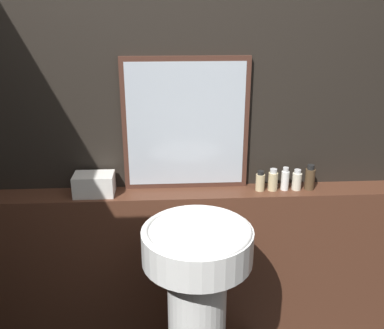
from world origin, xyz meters
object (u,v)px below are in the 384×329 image
Objects in this scene: towel_stack at (94,184)px; lotion_bottle at (285,179)px; shampoo_bottle at (260,181)px; conditioner_bottle at (273,180)px; body_wash_bottle at (297,180)px; hand_soap_bottle at (310,178)px; mirror at (186,125)px; pedestal_sink at (197,298)px.

lotion_bottle reaches higher than towel_stack.
conditioner_bottle is (0.07, 0.00, 0.00)m from shampoo_bottle.
conditioner_bottle reaches higher than shampoo_bottle.
towel_stack is 0.94m from conditioner_bottle.
towel_stack is 1.08m from body_wash_bottle.
hand_soap_bottle reaches higher than conditioner_bottle.
mirror reaches higher than conditioner_bottle.
body_wash_bottle is 0.07m from hand_soap_bottle.
mirror is 3.38× the size of towel_stack.
body_wash_bottle is at bearing 0.00° from lotion_bottle.
shampoo_bottle is 0.27m from hand_soap_bottle.
hand_soap_bottle is (0.64, 0.47, 0.38)m from pedestal_sink.
lotion_bottle is (0.50, 0.47, 0.38)m from pedestal_sink.
lotion_bottle is (0.13, 0.00, 0.01)m from shampoo_bottle.
body_wash_bottle is at bearing 0.00° from shampoo_bottle.
towel_stack is 1.72× the size of conditioner_bottle.
conditioner_bottle is 0.87× the size of hand_soap_bottle.
pedestal_sink is at bearing -87.64° from mirror.
body_wash_bottle is at bearing 0.00° from conditioner_bottle.
pedestal_sink is at bearing -42.98° from towel_stack.
hand_soap_bottle reaches higher than shampoo_bottle.
shampoo_bottle is (0.39, -0.07, -0.30)m from mirror.
lotion_bottle is 1.12× the size of body_wash_bottle.
towel_stack is (-0.48, -0.07, -0.29)m from mirror.
towel_stack is 1.14m from hand_soap_bottle.
pedestal_sink is 0.83m from body_wash_bottle.
body_wash_bottle is at bearing -7.02° from mirror.
conditioner_bottle is 0.94× the size of lotion_bottle.
pedestal_sink is 6.92× the size of hand_soap_bottle.
hand_soap_bottle is (0.20, -0.00, 0.01)m from conditioner_bottle.
mirror reaches higher than shampoo_bottle.
towel_stack is 1.82× the size of body_wash_bottle.
pedestal_sink is at bearing -136.95° from lotion_bottle.
mirror is at bearing 92.36° from pedestal_sink.
towel_stack is at bearing 180.00° from shampoo_bottle.
pedestal_sink is at bearing -128.18° from shampoo_bottle.
shampoo_bottle is 0.92× the size of conditioner_bottle.
hand_soap_bottle is at bearing -6.29° from mirror.
lotion_bottle is 0.92× the size of hand_soap_bottle.
lotion_bottle is at bearing 0.00° from shampoo_bottle.
lotion_bottle reaches higher than body_wash_bottle.
mirror is at bearing 8.57° from towel_stack.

